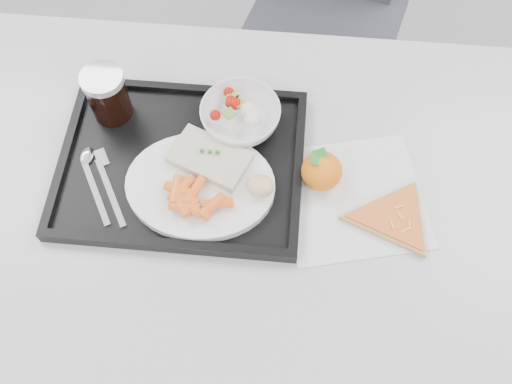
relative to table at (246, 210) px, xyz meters
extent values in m
cube|color=silver|center=(0.00, 0.00, 0.05)|extent=(1.20, 0.80, 0.03)
cylinder|color=#47474C|center=(-0.54, 0.34, -0.32)|extent=(0.04, 0.04, 0.72)
cylinder|color=#47474C|center=(0.54, 0.34, -0.32)|extent=(0.04, 0.04, 0.72)
cube|color=#33343A|center=(0.14, 0.68, -0.23)|extent=(0.52, 0.52, 0.04)
cylinder|color=#47474C|center=(-0.04, 0.50, -0.47)|extent=(0.03, 0.03, 0.43)
cylinder|color=#47474C|center=(0.32, 0.50, -0.47)|extent=(0.03, 0.03, 0.43)
cylinder|color=#47474C|center=(-0.04, 0.86, -0.47)|extent=(0.03, 0.03, 0.43)
cylinder|color=#47474C|center=(0.32, 0.86, -0.47)|extent=(0.03, 0.03, 0.43)
cube|color=black|center=(-0.12, 0.05, 0.07)|extent=(0.45, 0.35, 0.01)
cube|color=black|center=(-0.12, 0.21, 0.09)|extent=(0.45, 0.02, 0.01)
cube|color=black|center=(-0.12, -0.12, 0.09)|extent=(0.45, 0.02, 0.01)
cube|color=black|center=(0.09, 0.05, 0.09)|extent=(0.02, 0.32, 0.01)
cube|color=black|center=(-0.34, 0.05, 0.09)|extent=(0.02, 0.32, 0.01)
cylinder|color=white|center=(-0.08, 0.00, 0.09)|extent=(0.27, 0.27, 0.02)
cube|color=beige|center=(-0.07, 0.05, 0.11)|extent=(0.16, 0.13, 0.02)
sphere|color=#236B1C|center=(-0.08, 0.05, 0.12)|extent=(0.01, 0.01, 0.01)
sphere|color=#236B1C|center=(-0.07, 0.05, 0.12)|extent=(0.01, 0.01, 0.01)
sphere|color=#236B1C|center=(-0.06, 0.05, 0.12)|extent=(0.01, 0.01, 0.01)
ellipsoid|color=tan|center=(0.03, -0.01, 0.12)|extent=(0.06, 0.05, 0.03)
imported|color=white|center=(-0.02, 0.14, 0.11)|extent=(0.15, 0.15, 0.05)
cylinder|color=black|center=(-0.27, 0.15, 0.13)|extent=(0.08, 0.08, 0.10)
cylinder|color=#A5A8AD|center=(-0.27, 0.15, 0.18)|extent=(0.08, 0.08, 0.01)
cube|color=silver|center=(-0.27, -0.03, 0.08)|extent=(0.08, 0.14, 0.00)
ellipsoid|color=silver|center=(-0.30, 0.04, 0.09)|extent=(0.04, 0.05, 0.01)
cube|color=silver|center=(-0.24, -0.03, 0.08)|extent=(0.08, 0.14, 0.00)
cube|color=silver|center=(-0.27, 0.04, 0.08)|extent=(0.04, 0.04, 0.00)
cube|color=silver|center=(0.20, 0.01, 0.07)|extent=(0.30, 0.29, 0.00)
ellipsoid|color=#EB6A00|center=(0.13, 0.04, 0.10)|extent=(0.08, 0.08, 0.07)
cube|color=#236B1C|center=(0.13, 0.04, 0.13)|extent=(0.04, 0.05, 0.02)
cube|color=#236B1C|center=(0.13, 0.04, 0.13)|extent=(0.05, 0.03, 0.02)
cylinder|color=tan|center=(0.27, -0.03, 0.08)|extent=(0.21, 0.21, 0.01)
cylinder|color=#AB261E|center=(0.27, -0.03, 0.08)|extent=(0.19, 0.19, 0.00)
cube|color=#EABC47|center=(0.26, -0.05, 0.09)|extent=(0.01, 0.02, 0.00)
cube|color=#EABC47|center=(0.28, -0.06, 0.09)|extent=(0.02, 0.01, 0.00)
cube|color=#EABC47|center=(0.29, -0.05, 0.09)|extent=(0.00, 0.02, 0.00)
cube|color=#EABC47|center=(0.27, -0.01, 0.09)|extent=(0.02, 0.01, 0.00)
cube|color=#EABC47|center=(0.28, -0.03, 0.09)|extent=(0.01, 0.02, 0.00)
cylinder|color=orange|center=(-0.10, -0.05, 0.11)|extent=(0.06, 0.03, 0.02)
cylinder|color=orange|center=(-0.11, -0.06, 0.12)|extent=(0.05, 0.05, 0.02)
cylinder|color=orange|center=(-0.04, -0.05, 0.11)|extent=(0.06, 0.03, 0.02)
cylinder|color=orange|center=(-0.12, -0.03, 0.12)|extent=(0.02, 0.05, 0.02)
cylinder|color=orange|center=(-0.08, -0.06, 0.11)|extent=(0.06, 0.04, 0.02)
cylinder|color=orange|center=(-0.11, -0.03, 0.11)|extent=(0.06, 0.03, 0.02)
cylinder|color=orange|center=(-0.11, -0.02, 0.12)|extent=(0.04, 0.06, 0.02)
cylinder|color=orange|center=(-0.09, -0.03, 0.11)|extent=(0.04, 0.06, 0.02)
cylinder|color=orange|center=(-0.05, -0.05, 0.12)|extent=(0.05, 0.05, 0.02)
cylinder|color=orange|center=(-0.10, -0.06, 0.11)|extent=(0.05, 0.02, 0.02)
sphere|color=#A31105|center=(-0.03, 0.16, 0.12)|extent=(0.02, 0.02, 0.02)
sphere|color=#A31105|center=(-0.07, 0.13, 0.12)|extent=(0.02, 0.02, 0.02)
sphere|color=#A31105|center=(-0.03, 0.16, 0.12)|extent=(0.02, 0.02, 0.02)
sphere|color=#A31105|center=(-0.05, 0.17, 0.12)|extent=(0.02, 0.02, 0.02)
sphere|color=#A31105|center=(-0.05, 0.16, 0.12)|extent=(0.02, 0.02, 0.02)
sphere|color=#A31105|center=(-0.05, 0.19, 0.12)|extent=(0.02, 0.02, 0.02)
ellipsoid|color=silver|center=(0.00, 0.13, 0.12)|extent=(0.03, 0.03, 0.02)
ellipsoid|color=silver|center=(0.00, 0.15, 0.12)|extent=(0.03, 0.03, 0.02)
ellipsoid|color=silver|center=(-0.01, 0.15, 0.12)|extent=(0.03, 0.03, 0.02)
cube|color=olive|center=(-0.04, 0.18, 0.12)|extent=(0.03, 0.03, 0.00)
cube|color=olive|center=(-0.03, 0.17, 0.12)|extent=(0.03, 0.03, 0.00)
cube|color=olive|center=(-0.04, 0.14, 0.12)|extent=(0.03, 0.03, 0.00)
camera|label=1|loc=(0.06, -0.48, 0.99)|focal=40.00mm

